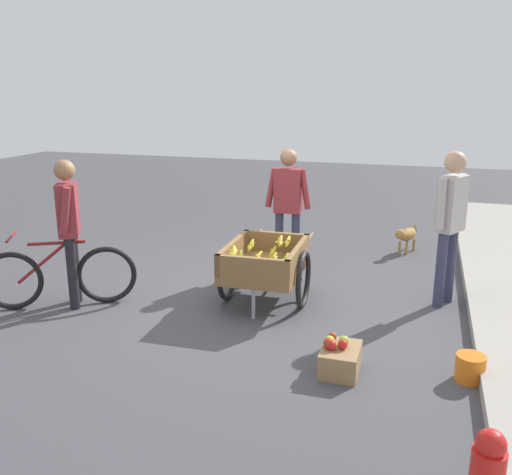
# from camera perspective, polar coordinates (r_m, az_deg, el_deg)

# --- Properties ---
(ground_plane) EXTENTS (24.00, 24.00, 0.00)m
(ground_plane) POSITION_cam_1_polar(r_m,az_deg,el_deg) (6.39, -0.60, -6.42)
(ground_plane) COLOR #47474C
(fruit_cart) EXTENTS (1.67, 0.96, 0.74)m
(fruit_cart) POSITION_cam_1_polar(r_m,az_deg,el_deg) (6.17, 0.94, -2.91)
(fruit_cart) COLOR olive
(fruit_cart) RESTS_ON ground
(vendor_person) EXTENTS (0.22, 0.61, 1.61)m
(vendor_person) POSITION_cam_1_polar(r_m,az_deg,el_deg) (7.11, 3.32, 3.94)
(vendor_person) COLOR #333851
(vendor_person) RESTS_ON ground
(bicycle) EXTENTS (0.85, 1.48, 0.85)m
(bicycle) POSITION_cam_1_polar(r_m,az_deg,el_deg) (6.47, -19.64, -3.76)
(bicycle) COLOR black
(bicycle) RESTS_ON ground
(cyclist_person) EXTENTS (0.47, 0.39, 1.63)m
(cyclist_person) POSITION_cam_1_polar(r_m,az_deg,el_deg) (6.28, -18.78, 1.71)
(cyclist_person) COLOR black
(cyclist_person) RESTS_ON ground
(dog) EXTENTS (0.64, 0.33, 0.40)m
(dog) POSITION_cam_1_polar(r_m,az_deg,el_deg) (8.36, 15.30, 0.26)
(dog) COLOR #AD7A38
(dog) RESTS_ON ground
(plastic_bucket) EXTENTS (0.24, 0.24, 0.23)m
(plastic_bucket) POSITION_cam_1_polar(r_m,az_deg,el_deg) (5.03, 21.28, -12.45)
(plastic_bucket) COLOR orange
(plastic_bucket) RESTS_ON ground
(apple_crate) EXTENTS (0.44, 0.32, 0.32)m
(apple_crate) POSITION_cam_1_polar(r_m,az_deg,el_deg) (4.88, 8.65, -12.19)
(apple_crate) COLOR #99754C
(apple_crate) RESTS_ON ground
(bystander_person) EXTENTS (0.46, 0.34, 1.72)m
(bystander_person) POSITION_cam_1_polar(r_m,az_deg,el_deg) (6.31, 19.48, 2.29)
(bystander_person) COLOR #333851
(bystander_person) RESTS_ON ground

